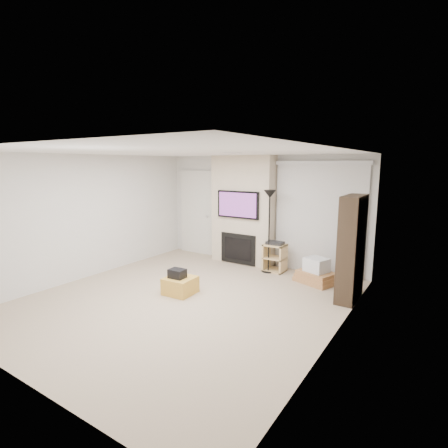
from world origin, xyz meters
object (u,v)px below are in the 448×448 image
Objects in this scene: floor_lamp at (270,208)px; bookshelf at (351,248)px; av_stand at (275,256)px; ottoman at (180,285)px; box_stack at (316,273)px.

bookshelf reaches higher than floor_lamp.
av_stand is (0.09, 0.12, -1.05)m from floor_lamp.
bookshelf is (2.61, 1.38, 0.75)m from ottoman.
bookshelf is (0.75, -0.53, 0.71)m from box_stack.
box_stack is (1.10, -0.12, -1.21)m from floor_lamp.
av_stand is 0.75× the size of box_stack.
ottoman is 0.76× the size of av_stand.
floor_lamp is at bearing 160.59° from bookshelf.
box_stack is at bearing -13.27° from av_stand.
floor_lamp is 0.98× the size of bookshelf.
ottoman is 2.67m from box_stack.
bookshelf is (1.75, -0.77, 0.55)m from av_stand.
av_stand reaches higher than ottoman.
bookshelf reaches higher than box_stack.
box_stack is (1.86, 1.91, 0.04)m from ottoman.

